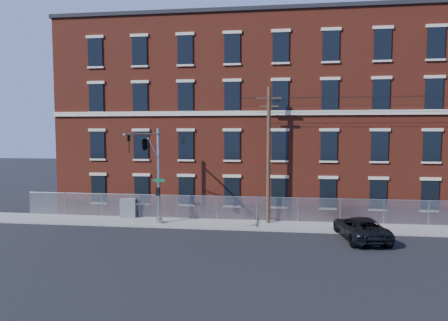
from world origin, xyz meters
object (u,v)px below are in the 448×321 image
utility_pole_near (269,153)px  pickup_truck (360,228)px  utility_cabinet (128,208)px  traffic_signal_mast (148,154)px

utility_pole_near → pickup_truck: (5.91, -3.24, -4.61)m
utility_cabinet → pickup_truck: bearing=-26.5°
utility_pole_near → utility_cabinet: (-10.99, 0.40, -4.48)m
pickup_truck → utility_cabinet: bearing=-19.1°
utility_pole_near → pickup_truck: 8.17m
pickup_truck → utility_cabinet: utility_cabinet is taller
traffic_signal_mast → utility_pole_near: (8.00, 3.42, -0.05)m
utility_pole_near → pickup_truck: size_ratio=1.91×
utility_cabinet → traffic_signal_mast: bearing=-66.3°
pickup_truck → traffic_signal_mast: bearing=-6.2°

